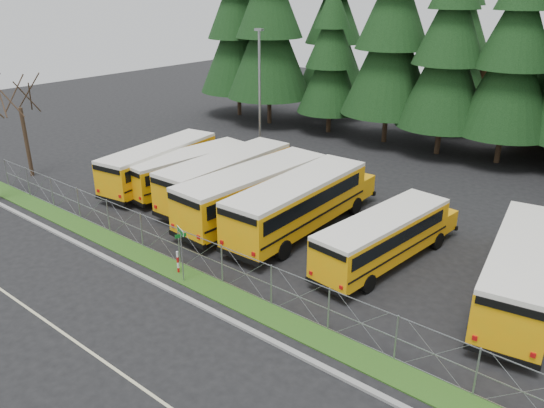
{
  "coord_description": "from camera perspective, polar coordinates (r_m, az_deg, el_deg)",
  "views": [
    {
      "loc": [
        14.69,
        -16.61,
        13.16
      ],
      "look_at": [
        -2.01,
        4.0,
        2.2
      ],
      "focal_mm": 35.0,
      "sensor_mm": 36.0,
      "label": 1
    }
  ],
  "objects": [
    {
      "name": "striped_bollard",
      "position": [
        26.53,
        -10.09,
        -6.19
      ],
      "size": [
        0.11,
        0.11,
        1.2
      ],
      "primitive_type": "cylinder",
      "color": "#B20C0C",
      "rests_on": "ground"
    },
    {
      "name": "bus_4",
      "position": [
        30.25,
        3.27,
        -0.07
      ],
      "size": [
        3.13,
        12.24,
        3.19
      ],
      "primitive_type": null,
      "rotation": [
        0.0,
        0.0,
        0.02
      ],
      "color": "#FFA008",
      "rests_on": "ground"
    },
    {
      "name": "chainlink_fence",
      "position": [
        24.64,
        -3.72,
        -7.18
      ],
      "size": [
        44.0,
        0.1,
        2.0
      ],
      "primitive_type": null,
      "color": "gray",
      "rests_on": "ground"
    },
    {
      "name": "bus_east",
      "position": [
        25.97,
        25.38,
        -6.56
      ],
      "size": [
        4.53,
        11.86,
        3.03
      ],
      "primitive_type": null,
      "rotation": [
        0.0,
        0.0,
        0.16
      ],
      "color": "#FFA008",
      "rests_on": "ground"
    },
    {
      "name": "conifer_3",
      "position": [
        48.06,
        12.81,
        17.0
      ],
      "size": [
        8.17,
        8.17,
        18.08
      ],
      "primitive_type": null,
      "color": "black",
      "rests_on": "ground"
    },
    {
      "name": "conifer_4",
      "position": [
        45.55,
        18.47,
        15.06
      ],
      "size": [
        7.39,
        7.39,
        16.34
      ],
      "primitive_type": null,
      "color": "black",
      "rests_on": "ground"
    },
    {
      "name": "bus_3",
      "position": [
        31.79,
        -1.44,
        1.14
      ],
      "size": [
        3.54,
        12.45,
        3.23
      ],
      "primitive_type": null,
      "rotation": [
        0.0,
        0.0,
        -0.05
      ],
      "color": "#FFA008",
      "rests_on": "ground"
    },
    {
      "name": "bare_tree_1",
      "position": [
        42.62,
        -25.13,
        7.44
      ],
      "size": [
        5.11,
        5.11,
        7.31
      ],
      "primitive_type": null,
      "color": "black",
      "rests_on": "ground"
    },
    {
      "name": "bus_6",
      "position": [
        27.36,
        12.22,
        -3.68
      ],
      "size": [
        3.54,
        10.49,
        2.7
      ],
      "primitive_type": null,
      "rotation": [
        0.0,
        0.0,
        -0.11
      ],
      "color": "#FFA008",
      "rests_on": "ground"
    },
    {
      "name": "bus_1",
      "position": [
        36.9,
        -8.42,
        3.58
      ],
      "size": [
        3.57,
        10.74,
        2.76
      ],
      "primitive_type": null,
      "rotation": [
        0.0,
        0.0,
        -0.1
      ],
      "color": "#FFA008",
      "rests_on": "ground"
    },
    {
      "name": "ground",
      "position": [
        25.78,
        -2.15,
        -8.27
      ],
      "size": [
        120.0,
        120.0,
        0.0
      ],
      "primitive_type": "plane",
      "color": "black",
      "rests_on": "ground"
    },
    {
      "name": "road_lane_line",
      "position": [
        21.51,
        -16.88,
        -16.4
      ],
      "size": [
        50.0,
        0.12,
        0.01
      ],
      "primitive_type": "cube",
      "color": "beige",
      "rests_on": "ground"
    },
    {
      "name": "conifer_2",
      "position": [
        50.97,
        6.37,
        15.16
      ],
      "size": [
        6.16,
        6.16,
        13.62
      ],
      "primitive_type": null,
      "color": "black",
      "rests_on": "ground"
    },
    {
      "name": "curb",
      "position": [
        23.87,
        -7.13,
        -11.04
      ],
      "size": [
        50.0,
        0.25,
        0.12
      ],
      "primitive_type": "cube",
      "color": "gray",
      "rests_on": "ground"
    },
    {
      "name": "conifer_11",
      "position": [
        53.88,
        19.32,
        15.97
      ],
      "size": [
        7.41,
        7.41,
        16.39
      ],
      "primitive_type": null,
      "color": "black",
      "rests_on": "ground"
    },
    {
      "name": "grass_verge",
      "position": [
        24.7,
        -4.77,
        -9.75
      ],
      "size": [
        50.0,
        1.4,
        0.06
      ],
      "primitive_type": "cube",
      "color": "#1B4814",
      "rests_on": "ground"
    },
    {
      "name": "light_standard",
      "position": [
        43.08,
        -1.34,
        12.2
      ],
      "size": [
        0.7,
        0.35,
        10.14
      ],
      "color": "gray",
      "rests_on": "ground"
    },
    {
      "name": "bus_0",
      "position": [
        38.22,
        -11.52,
        4.18
      ],
      "size": [
        4.19,
        11.53,
        2.95
      ],
      "primitive_type": null,
      "rotation": [
        0.0,
        0.0,
        0.14
      ],
      "color": "#FFA008",
      "rests_on": "ground"
    },
    {
      "name": "conifer_1",
      "position": [
        54.02,
        -0.3,
        18.45
      ],
      "size": [
        8.5,
        8.5,
        18.8
      ],
      "primitive_type": null,
      "color": "black",
      "rests_on": "ground"
    },
    {
      "name": "conifer_5",
      "position": [
        44.74,
        24.58,
        14.12
      ],
      "size": [
        7.4,
        7.4,
        16.37
      ],
      "primitive_type": null,
      "color": "black",
      "rests_on": "ground"
    },
    {
      "name": "street_sign",
      "position": [
        25.1,
        -9.75,
        -4.22
      ],
      "size": [
        0.78,
        0.52,
        2.81
      ],
      "color": "gray",
      "rests_on": "ground"
    },
    {
      "name": "conifer_10",
      "position": [
        57.45,
        6.66,
        17.63
      ],
      "size": [
        7.67,
        7.67,
        16.95
      ],
      "primitive_type": null,
      "color": "black",
      "rests_on": "ground"
    },
    {
      "name": "conifer_0",
      "position": [
        57.95,
        -3.72,
        18.23
      ],
      "size": [
        8.09,
        8.09,
        17.89
      ],
      "primitive_type": null,
      "color": "black",
      "rests_on": "ground"
    },
    {
      "name": "bus_2",
      "position": [
        34.62,
        -4.46,
        2.79
      ],
      "size": [
        2.95,
        11.91,
        3.11
      ],
      "primitive_type": null,
      "rotation": [
        0.0,
        0.0,
        0.01
      ],
      "color": "#FFA008",
      "rests_on": "ground"
    }
  ]
}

